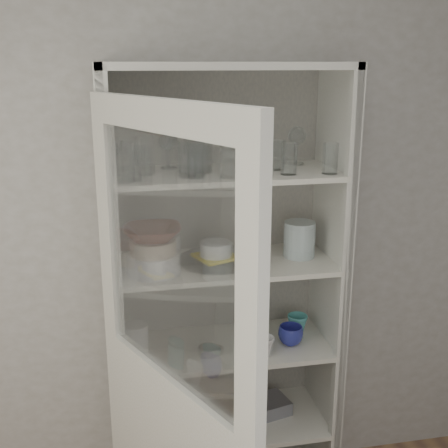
{
  "coord_description": "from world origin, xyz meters",
  "views": [
    {
      "loc": [
        -0.24,
        -1.0,
        2.1
      ],
      "look_at": [
        0.2,
        1.27,
        1.43
      ],
      "focal_mm": 45.0,
      "sensor_mm": 36.0,
      "label": 1
    }
  ],
  "objects_px": {
    "pantry_cabinet": "(221,322)",
    "plate_stack_front": "(154,263)",
    "grey_bowl_stack": "(299,239)",
    "glass_platter": "(216,260)",
    "goblet_0": "(167,149)",
    "goblet_3": "(297,144)",
    "terracotta_bowl": "(153,233)",
    "cream_bowl": "(153,247)",
    "cream_dish": "(164,418)",
    "goblet_1": "(169,149)",
    "cupboard_door": "(173,435)",
    "white_ramekin": "(216,249)",
    "mug_blue": "(291,335)",
    "yellow_trivet": "(216,256)",
    "plate_stack_back": "(161,245)",
    "mug_white": "(264,346)",
    "measuring_cups": "(208,350)",
    "goblet_2": "(252,146)",
    "mug_teal": "(297,324)",
    "tin_box": "(265,407)",
    "teal_jar": "(250,327)",
    "white_canister": "(137,337)"
  },
  "relations": [
    {
      "from": "terracotta_bowl",
      "to": "mug_white",
      "type": "bearing_deg",
      "value": -6.93
    },
    {
      "from": "goblet_1",
      "to": "goblet_2",
      "type": "bearing_deg",
      "value": 3.74
    },
    {
      "from": "mug_white",
      "to": "cream_dish",
      "type": "relative_size",
      "value": 0.37
    },
    {
      "from": "goblet_0",
      "to": "plate_stack_front",
      "type": "height_order",
      "value": "goblet_0"
    },
    {
      "from": "pantry_cabinet",
      "to": "cupboard_door",
      "type": "xyz_separation_m",
      "value": [
        -0.3,
        -0.69,
        -0.07
      ]
    },
    {
      "from": "goblet_3",
      "to": "terracotta_bowl",
      "type": "distance_m",
      "value": 0.75
    },
    {
      "from": "goblet_2",
      "to": "pantry_cabinet",
      "type": "bearing_deg",
      "value": -159.5
    },
    {
      "from": "mug_blue",
      "to": "grey_bowl_stack",
      "type": "bearing_deg",
      "value": 66.97
    },
    {
      "from": "goblet_0",
      "to": "grey_bowl_stack",
      "type": "relative_size",
      "value": 1.02
    },
    {
      "from": "plate_stack_back",
      "to": "white_ramekin",
      "type": "relative_size",
      "value": 1.34
    },
    {
      "from": "goblet_1",
      "to": "goblet_0",
      "type": "bearing_deg",
      "value": 118.22
    },
    {
      "from": "mug_white",
      "to": "measuring_cups",
      "type": "relative_size",
      "value": 1.06
    },
    {
      "from": "pantry_cabinet",
      "to": "goblet_1",
      "type": "bearing_deg",
      "value": 171.81
    },
    {
      "from": "mug_white",
      "to": "glass_platter",
      "type": "bearing_deg",
      "value": 150.44
    },
    {
      "from": "mug_teal",
      "to": "cream_dish",
      "type": "xyz_separation_m",
      "value": [
        -0.65,
        -0.04,
        -0.4
      ]
    },
    {
      "from": "glass_platter",
      "to": "cream_dish",
      "type": "relative_size",
      "value": 1.28
    },
    {
      "from": "pantry_cabinet",
      "to": "white_ramekin",
      "type": "xyz_separation_m",
      "value": [
        -0.04,
        -0.06,
        0.38
      ]
    },
    {
      "from": "mug_blue",
      "to": "tin_box",
      "type": "xyz_separation_m",
      "value": [
        -0.09,
        0.07,
        -0.41
      ]
    },
    {
      "from": "terracotta_bowl",
      "to": "white_ramekin",
      "type": "relative_size",
      "value": 1.7
    },
    {
      "from": "goblet_1",
      "to": "goblet_3",
      "type": "relative_size",
      "value": 0.94
    },
    {
      "from": "white_canister",
      "to": "white_ramekin",
      "type": "bearing_deg",
      "value": -2.03
    },
    {
      "from": "goblet_3",
      "to": "cupboard_door",
      "type": "bearing_deg",
      "value": -131.8
    },
    {
      "from": "terracotta_bowl",
      "to": "mug_white",
      "type": "xyz_separation_m",
      "value": [
        0.46,
        -0.06,
        -0.53
      ]
    },
    {
      "from": "plate_stack_front",
      "to": "teal_jar",
      "type": "xyz_separation_m",
      "value": [
        0.44,
        0.11,
        -0.39
      ]
    },
    {
      "from": "yellow_trivet",
      "to": "plate_stack_back",
      "type": "bearing_deg",
      "value": 149.32
    },
    {
      "from": "cream_bowl",
      "to": "plate_stack_front",
      "type": "bearing_deg",
      "value": 0.0
    },
    {
      "from": "mug_blue",
      "to": "mug_teal",
      "type": "xyz_separation_m",
      "value": [
        0.07,
        0.1,
        0.0
      ]
    },
    {
      "from": "measuring_cups",
      "to": "goblet_1",
      "type": "bearing_deg",
      "value": 126.79
    },
    {
      "from": "mug_white",
      "to": "measuring_cups",
      "type": "xyz_separation_m",
      "value": [
        -0.24,
        0.06,
        -0.03
      ]
    },
    {
      "from": "glass_platter",
      "to": "grey_bowl_stack",
      "type": "bearing_deg",
      "value": -0.3
    },
    {
      "from": "goblet_3",
      "to": "white_ramekin",
      "type": "relative_size",
      "value": 1.33
    },
    {
      "from": "goblet_2",
      "to": "plate_stack_front",
      "type": "height_order",
      "value": "goblet_2"
    },
    {
      "from": "cream_bowl",
      "to": "tin_box",
      "type": "relative_size",
      "value": 0.86
    },
    {
      "from": "pantry_cabinet",
      "to": "grey_bowl_stack",
      "type": "height_order",
      "value": "pantry_cabinet"
    },
    {
      "from": "goblet_1",
      "to": "grey_bowl_stack",
      "type": "height_order",
      "value": "goblet_1"
    },
    {
      "from": "cream_bowl",
      "to": "cupboard_door",
      "type": "bearing_deg",
      "value": -88.86
    },
    {
      "from": "white_ramekin",
      "to": "mug_blue",
      "type": "bearing_deg",
      "value": -10.65
    },
    {
      "from": "pantry_cabinet",
      "to": "white_ramekin",
      "type": "relative_size",
      "value": 15.23
    },
    {
      "from": "plate_stack_front",
      "to": "white_canister",
      "type": "xyz_separation_m",
      "value": [
        -0.08,
        0.1,
        -0.38
      ]
    },
    {
      "from": "plate_stack_front",
      "to": "goblet_3",
      "type": "bearing_deg",
      "value": 15.18
    },
    {
      "from": "pantry_cabinet",
      "to": "plate_stack_front",
      "type": "height_order",
      "value": "pantry_cabinet"
    },
    {
      "from": "goblet_0",
      "to": "mug_teal",
      "type": "xyz_separation_m",
      "value": [
        0.59,
        -0.07,
        -0.84
      ]
    },
    {
      "from": "white_ramekin",
      "to": "teal_jar",
      "type": "xyz_separation_m",
      "value": [
        0.17,
        0.03,
        -0.4
      ]
    },
    {
      "from": "terracotta_bowl",
      "to": "tin_box",
      "type": "relative_size",
      "value": 1.06
    },
    {
      "from": "glass_platter",
      "to": "white_ramekin",
      "type": "bearing_deg",
      "value": 0.0
    },
    {
      "from": "grey_bowl_stack",
      "to": "cream_dish",
      "type": "bearing_deg",
      "value": 179.48
    },
    {
      "from": "terracotta_bowl",
      "to": "white_ramekin",
      "type": "distance_m",
      "value": 0.31
    },
    {
      "from": "cupboard_door",
      "to": "tin_box",
      "type": "xyz_separation_m",
      "value": [
        0.5,
        0.64,
        -0.38
      ]
    },
    {
      "from": "cupboard_door",
      "to": "goblet_2",
      "type": "xyz_separation_m",
      "value": [
        0.45,
        0.75,
        0.87
      ]
    },
    {
      "from": "plate_stack_back",
      "to": "teal_jar",
      "type": "bearing_deg",
      "value": -14.73
    }
  ]
}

